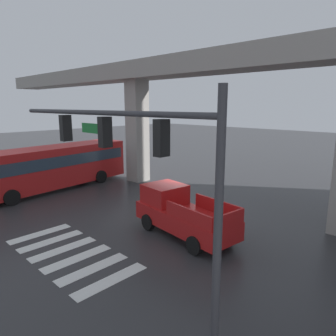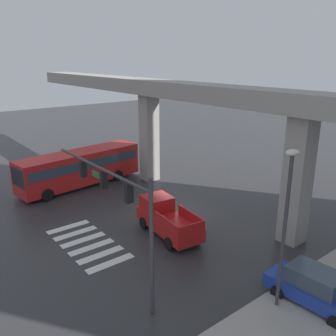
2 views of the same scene
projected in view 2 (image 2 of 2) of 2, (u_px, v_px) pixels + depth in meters
ground_plane at (172, 215)px, 25.25m from camera, size 120.00×120.00×0.00m
crosswalk_stripes at (87, 243)px, 21.41m from camera, size 6.05×2.80×0.01m
elevated_overpass at (209, 102)px, 24.98m from camera, size 54.39×2.49×8.84m
pickup_truck at (166, 218)px, 22.43m from camera, size 5.29×2.55×2.08m
city_bus at (80, 166)px, 30.62m from camera, size 3.74×11.02×2.99m
sedan_blue at (315, 288)px, 15.91m from camera, size 4.40×2.16×1.72m
traffic_signal_mast at (117, 198)px, 16.25m from camera, size 8.69×0.32×6.20m
street_lamp_near_corner at (286, 213)px, 14.61m from camera, size 0.44×0.70×7.24m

